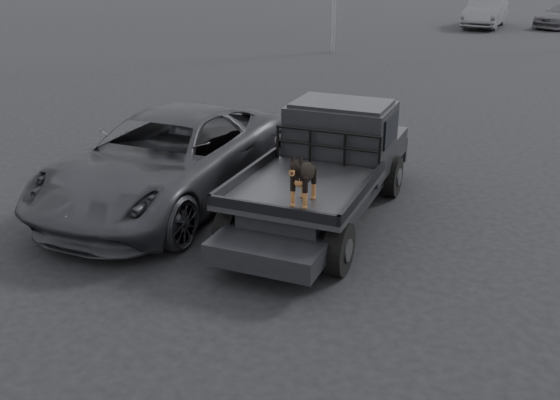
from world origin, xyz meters
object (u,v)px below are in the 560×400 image
at_px(parked_suv, 168,159).
at_px(distant_car_a, 485,12).
at_px(dog, 304,178).
at_px(flatbed_ute, 322,193).

distance_m(parked_suv, distant_car_a, 29.41).
bearing_deg(dog, flatbed_ute, 98.69).
distance_m(flatbed_ute, parked_suv, 2.81).
bearing_deg(parked_suv, distant_car_a, 85.40).
relative_size(dog, distant_car_a, 0.15).
bearing_deg(parked_suv, dog, -22.30).
bearing_deg(dog, parked_suv, 157.33).
distance_m(flatbed_ute, distant_car_a, 29.02).
xyz_separation_m(parked_suv, distant_car_a, (2.55, 29.29, 0.05)).
height_order(parked_suv, distant_car_a, distant_car_a).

